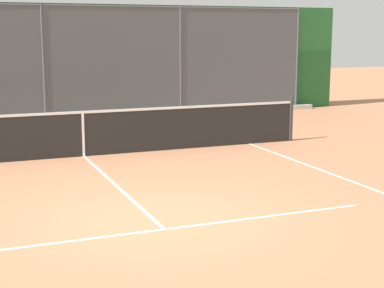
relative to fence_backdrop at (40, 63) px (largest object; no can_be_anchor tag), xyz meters
name	(u,v)px	position (x,y,z in m)	size (l,w,h in m)	color
ground_plane	(154,220)	(0.00, 10.67, -1.69)	(60.00, 60.00, 0.00)	#B27551
court_line_markings	(172,236)	(0.00, 11.41, -1.69)	(7.87, 9.43, 0.01)	white
fence_backdrop	(40,63)	(0.00, 0.00, 0.00)	(19.79, 1.37, 3.40)	#474C51
tennis_net	(83,133)	(0.00, 5.95, -1.19)	(10.11, 0.09, 1.07)	#2D2D2D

